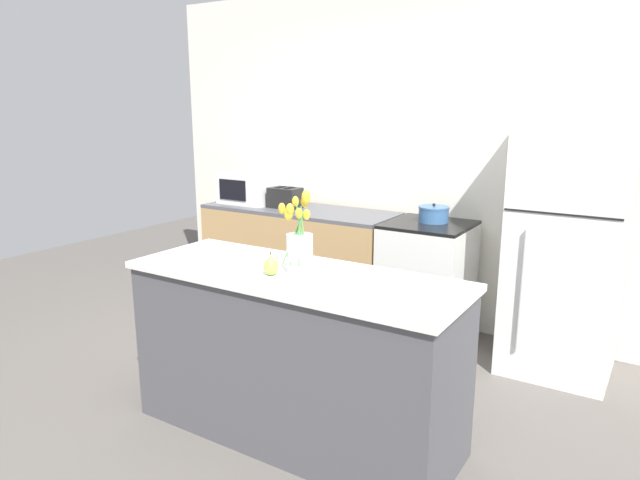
{
  "coord_description": "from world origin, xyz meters",
  "views": [
    {
      "loc": [
        1.61,
        -2.31,
        1.75
      ],
      "look_at": [
        0.0,
        0.25,
        1.04
      ],
      "focal_mm": 32.0,
      "sensor_mm": 36.0,
      "label": 1
    }
  ],
  "objects_px": {
    "flower_vase": "(299,246)",
    "toaster": "(285,198)",
    "refrigerator": "(567,239)",
    "plate_setting_left": "(227,256)",
    "microwave": "(250,188)",
    "cooking_pot": "(434,214)",
    "pear_figurine": "(271,266)",
    "plate_setting_right": "(381,284)",
    "stove_range": "(426,282)"
  },
  "relations": [
    {
      "from": "flower_vase",
      "to": "toaster",
      "type": "distance_m",
      "value": 1.99
    },
    {
      "from": "refrigerator",
      "to": "flower_vase",
      "type": "height_order",
      "value": "refrigerator"
    },
    {
      "from": "plate_setting_left",
      "to": "microwave",
      "type": "bearing_deg",
      "value": 125.16
    },
    {
      "from": "toaster",
      "to": "cooking_pot",
      "type": "bearing_deg",
      "value": 3.91
    },
    {
      "from": "microwave",
      "to": "toaster",
      "type": "bearing_deg",
      "value": -4.37
    },
    {
      "from": "flower_vase",
      "to": "refrigerator",
      "type": "bearing_deg",
      "value": 57.66
    },
    {
      "from": "pear_figurine",
      "to": "cooking_pot",
      "type": "distance_m",
      "value": 1.77
    },
    {
      "from": "microwave",
      "to": "refrigerator",
      "type": "bearing_deg",
      "value": 0.03
    },
    {
      "from": "toaster",
      "to": "refrigerator",
      "type": "bearing_deg",
      "value": 0.84
    },
    {
      "from": "flower_vase",
      "to": "microwave",
      "type": "distance_m",
      "value": 2.28
    },
    {
      "from": "toaster",
      "to": "flower_vase",
      "type": "bearing_deg",
      "value": -52.36
    },
    {
      "from": "plate_setting_right",
      "to": "refrigerator",
      "type": "bearing_deg",
      "value": 70.07
    },
    {
      "from": "stove_range",
      "to": "flower_vase",
      "type": "distance_m",
      "value": 1.72
    },
    {
      "from": "cooking_pot",
      "to": "pear_figurine",
      "type": "bearing_deg",
      "value": -95.76
    },
    {
      "from": "plate_setting_right",
      "to": "microwave",
      "type": "distance_m",
      "value": 2.6
    },
    {
      "from": "pear_figurine",
      "to": "toaster",
      "type": "bearing_deg",
      "value": 123.6
    },
    {
      "from": "pear_figurine",
      "to": "flower_vase",
      "type": "bearing_deg",
      "value": 44.83
    },
    {
      "from": "plate_setting_right",
      "to": "microwave",
      "type": "xyz_separation_m",
      "value": [
        -2.07,
        1.57,
        0.12
      ]
    },
    {
      "from": "flower_vase",
      "to": "plate_setting_right",
      "type": "height_order",
      "value": "flower_vase"
    },
    {
      "from": "refrigerator",
      "to": "cooking_pot",
      "type": "xyz_separation_m",
      "value": [
        -0.94,
        0.06,
        0.07
      ]
    },
    {
      "from": "refrigerator",
      "to": "stove_range",
      "type": "bearing_deg",
      "value": -179.96
    },
    {
      "from": "pear_figurine",
      "to": "cooking_pot",
      "type": "height_order",
      "value": "cooking_pot"
    },
    {
      "from": "plate_setting_right",
      "to": "toaster",
      "type": "height_order",
      "value": "toaster"
    },
    {
      "from": "plate_setting_left",
      "to": "pear_figurine",
      "type": "bearing_deg",
      "value": -18.26
    },
    {
      "from": "refrigerator",
      "to": "microwave",
      "type": "height_order",
      "value": "refrigerator"
    },
    {
      "from": "refrigerator",
      "to": "toaster",
      "type": "bearing_deg",
      "value": -179.16
    },
    {
      "from": "plate_setting_right",
      "to": "flower_vase",
      "type": "bearing_deg",
      "value": -175.41
    },
    {
      "from": "stove_range",
      "to": "flower_vase",
      "type": "xyz_separation_m",
      "value": [
        -0.07,
        -1.6,
        0.61
      ]
    },
    {
      "from": "refrigerator",
      "to": "plate_setting_left",
      "type": "bearing_deg",
      "value": -134.3
    },
    {
      "from": "refrigerator",
      "to": "cooking_pot",
      "type": "height_order",
      "value": "refrigerator"
    },
    {
      "from": "flower_vase",
      "to": "pear_figurine",
      "type": "xyz_separation_m",
      "value": [
        -0.1,
        -0.1,
        -0.09
      ]
    },
    {
      "from": "refrigerator",
      "to": "plate_setting_right",
      "type": "relative_size",
      "value": 5.37
    },
    {
      "from": "pear_figurine",
      "to": "cooking_pot",
      "type": "xyz_separation_m",
      "value": [
        0.18,
        1.76,
        0.0
      ]
    },
    {
      "from": "plate_setting_right",
      "to": "toaster",
      "type": "xyz_separation_m",
      "value": [
        -1.66,
        1.54,
        0.07
      ]
    },
    {
      "from": "cooking_pot",
      "to": "plate_setting_right",
      "type": "bearing_deg",
      "value": -77.14
    },
    {
      "from": "cooking_pot",
      "to": "refrigerator",
      "type": "bearing_deg",
      "value": -3.39
    },
    {
      "from": "cooking_pot",
      "to": "microwave",
      "type": "relative_size",
      "value": 0.47
    },
    {
      "from": "pear_figurine",
      "to": "microwave",
      "type": "bearing_deg",
      "value": 131.7
    },
    {
      "from": "toaster",
      "to": "microwave",
      "type": "distance_m",
      "value": 0.41
    },
    {
      "from": "stove_range",
      "to": "refrigerator",
      "type": "bearing_deg",
      "value": 0.04
    },
    {
      "from": "microwave",
      "to": "pear_figurine",
      "type": "bearing_deg",
      "value": -48.3
    },
    {
      "from": "refrigerator",
      "to": "plate_setting_right",
      "type": "height_order",
      "value": "refrigerator"
    },
    {
      "from": "flower_vase",
      "to": "plate_setting_right",
      "type": "distance_m",
      "value": 0.47
    },
    {
      "from": "plate_setting_right",
      "to": "cooking_pot",
      "type": "xyz_separation_m",
      "value": [
        -0.37,
        1.62,
        0.04
      ]
    },
    {
      "from": "refrigerator",
      "to": "pear_figurine",
      "type": "xyz_separation_m",
      "value": [
        -1.12,
        -1.71,
        0.06
      ]
    },
    {
      "from": "refrigerator",
      "to": "plate_setting_right",
      "type": "xyz_separation_m",
      "value": [
        -0.57,
        -1.57,
        0.02
      ]
    },
    {
      "from": "pear_figurine",
      "to": "plate_setting_right",
      "type": "bearing_deg",
      "value": 13.98
    },
    {
      "from": "plate_setting_right",
      "to": "stove_range",
      "type": "bearing_deg",
      "value": 103.66
    },
    {
      "from": "pear_figurine",
      "to": "plate_setting_right",
      "type": "height_order",
      "value": "pear_figurine"
    },
    {
      "from": "flower_vase",
      "to": "plate_setting_left",
      "type": "bearing_deg",
      "value": 176.02
    }
  ]
}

